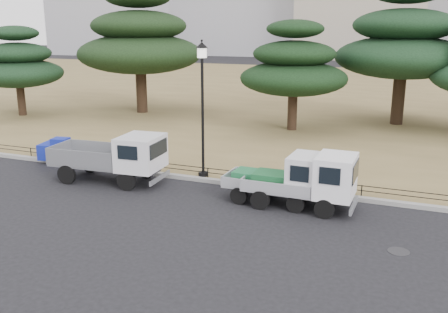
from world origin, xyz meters
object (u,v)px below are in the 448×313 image
at_px(street_lamp, 202,87).
at_px(tarp_pile, 58,150).
at_px(truck_kei_rear, 308,181).
at_px(truck_kei_front, 283,179).
at_px(truck_large, 114,156).

bearing_deg(street_lamp, tarp_pile, -179.90).
bearing_deg(truck_kei_rear, truck_kei_front, 172.92).
distance_m(truck_kei_front, tarp_pile, 11.08).
bearing_deg(street_lamp, truck_large, -152.41).
bearing_deg(truck_kei_rear, tarp_pile, 172.23).
bearing_deg(tarp_pile, street_lamp, 0.10).
distance_m(truck_kei_rear, street_lamp, 5.66).
relative_size(truck_kei_front, street_lamp, 0.66).
xyz_separation_m(street_lamp, tarp_pile, (-7.24, -0.01, -3.18)).
relative_size(truck_kei_front, truck_kei_rear, 0.94).
bearing_deg(truck_kei_rear, truck_large, 179.89).
distance_m(truck_kei_front, street_lamp, 4.93).
distance_m(truck_large, tarp_pile, 4.45).
height_order(truck_kei_rear, street_lamp, street_lamp).
height_order(truck_large, tarp_pile, truck_large).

